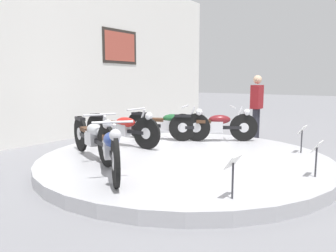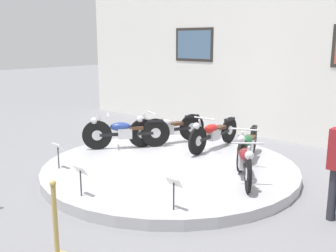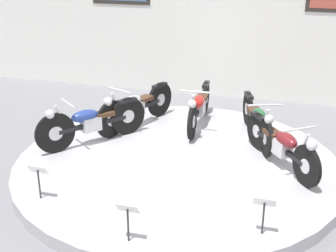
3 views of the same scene
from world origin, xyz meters
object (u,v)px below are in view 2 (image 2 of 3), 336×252
stanchion_post_right_of_entry (56,233)px  motorcycle_green (247,144)px  motorcycle_maroon (244,159)px  info_placard_front_right (174,186)px  motorcycle_silver (166,128)px  motorcycle_red (213,133)px  info_placard_front_left (58,150)px  motorcycle_blue (125,131)px  info_placard_front_centre (80,174)px

stanchion_post_right_of_entry → motorcycle_green: bearing=89.3°
motorcycle_maroon → info_placard_front_right: motorcycle_maroon is taller
stanchion_post_right_of_entry → motorcycle_silver: bearing=115.6°
motorcycle_maroon → info_placard_front_right: (-0.10, -1.86, -0.01)m
motorcycle_green → info_placard_front_right: size_ratio=3.67×
motorcycle_red → motorcycle_green: bearing=-19.1°
motorcycle_green → info_placard_front_left: (-2.59, -2.78, -0.01)m
motorcycle_maroon → motorcycle_blue: bearing=179.9°
motorcycle_maroon → info_placard_front_right: 1.86m
info_placard_front_left → stanchion_post_right_of_entry: 3.07m
info_placard_front_left → motorcycle_silver: bearing=82.5°
motorcycle_green → info_placard_front_centre: bearing=-108.3°
info_placard_front_left → info_placard_front_right: (2.95, 0.00, 0.00)m
motorcycle_blue → motorcycle_red: motorcycle_blue is taller
motorcycle_red → motorcycle_blue: bearing=-140.4°
motorcycle_silver → motorcycle_green: (2.22, -0.00, -0.02)m
motorcycle_blue → stanchion_post_right_of_entry: size_ratio=1.57×
motorcycle_blue → info_placard_front_left: bearing=-87.0°
stanchion_post_right_of_entry → info_placard_front_left: bearing=145.7°
motorcycle_red → info_placard_front_right: size_ratio=3.87×
motorcycle_blue → info_placard_front_left: 1.87m
motorcycle_maroon → stanchion_post_right_of_entry: 3.63m
motorcycle_maroon → info_placard_front_right: bearing=-93.0°
motorcycle_silver → info_placard_front_centre: bearing=-71.7°
motorcycle_maroon → stanchion_post_right_of_entry: size_ratio=1.58×
motorcycle_maroon → info_placard_front_left: bearing=-148.6°
motorcycle_red → info_placard_front_right: bearing=-65.0°
info_placard_front_right → motorcycle_red: bearing=115.0°
motorcycle_silver → info_placard_front_left: size_ratio=3.70×
motorcycle_red → motorcycle_maroon: bearing=-39.7°
motorcycle_maroon → motorcycle_silver: bearing=160.9°
info_placard_front_left → motorcycle_blue: bearing=93.0°
motorcycle_red → motorcycle_maroon: motorcycle_red is taller
info_placard_front_centre → motorcycle_red: bearing=90.0°
motorcycle_green → motorcycle_red: bearing=160.9°
motorcycle_red → motorcycle_green: motorcycle_red is taller
motorcycle_blue → motorcycle_maroon: (3.15, -0.00, -0.03)m
motorcycle_blue → info_placard_front_left: size_ratio=3.15×
motorcycle_silver → info_placard_front_right: 3.80m
info_placard_front_left → info_placard_front_centre: size_ratio=1.00×
info_placard_front_right → stanchion_post_right_of_entry: (-0.42, -1.73, -0.21)m
motorcycle_blue → stanchion_post_right_of_entry: 4.46m
motorcycle_blue → info_placard_front_centre: 2.90m
motorcycle_green → info_placard_front_centre: motorcycle_green is taller
motorcycle_silver → info_placard_front_centre: 3.53m
motorcycle_maroon → info_placard_front_centre: bearing=-123.0°
motorcycle_maroon → stanchion_post_right_of_entry: bearing=-98.2°
motorcycle_maroon → info_placard_front_left: 3.57m
motorcycle_silver → motorcycle_red: bearing=18.9°
info_placard_front_centre → info_placard_front_right: 1.58m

